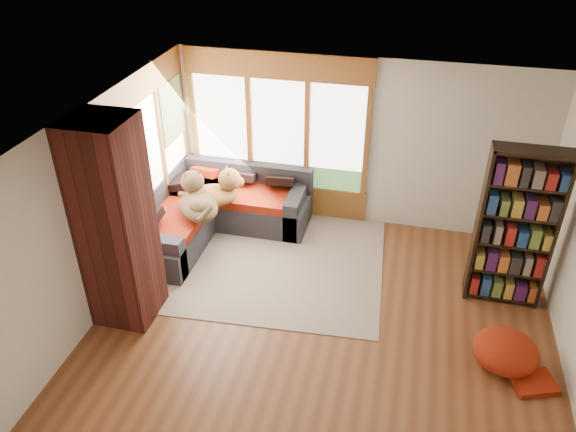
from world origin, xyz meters
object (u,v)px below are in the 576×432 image
at_px(brick_chimney, 115,224).
at_px(bookshelf, 515,229).
at_px(pouf, 506,350).
at_px(dog_tan, 215,192).
at_px(dog_brindle, 197,200).
at_px(area_rug, 255,258).
at_px(sectional_sofa, 218,213).

distance_m(brick_chimney, bookshelf, 4.75).
relative_size(pouf, dog_tan, 0.74).
xyz_separation_m(dog_tan, dog_brindle, (-0.16, -0.29, -0.00)).
bearing_deg(dog_brindle, area_rug, -133.25).
relative_size(sectional_sofa, area_rug, 0.61).
relative_size(sectional_sofa, dog_tan, 2.26).
relative_size(bookshelf, pouf, 2.95).
distance_m(sectional_sofa, dog_tan, 0.51).
relative_size(brick_chimney, bookshelf, 1.23).
bearing_deg(area_rug, brick_chimney, -130.16).
xyz_separation_m(sectional_sofa, pouf, (4.05, -1.89, -0.10)).
xyz_separation_m(area_rug, dog_brindle, (-0.88, 0.14, 0.77)).
distance_m(brick_chimney, area_rug, 2.28).
bearing_deg(dog_brindle, dog_tan, -63.21).
distance_m(bookshelf, dog_brindle, 4.22).
height_order(pouf, dog_brindle, dog_brindle).
bearing_deg(sectional_sofa, area_rug, -43.35).
distance_m(bookshelf, dog_tan, 4.09).
distance_m(sectional_sofa, area_rug, 1.02).
relative_size(area_rug, dog_brindle, 3.67).
bearing_deg(area_rug, bookshelf, -1.11).
bearing_deg(dog_brindle, pouf, -142.81).
bearing_deg(area_rug, dog_brindle, 170.79).
bearing_deg(sectional_sofa, dog_tan, -80.36).
bearing_deg(dog_tan, pouf, -49.34).
bearing_deg(sectional_sofa, pouf, -29.58).
distance_m(brick_chimney, dog_tan, 2.00).
height_order(sectional_sofa, dog_tan, dog_tan).
bearing_deg(bookshelf, dog_tan, 173.02).
bearing_deg(pouf, dog_tan, 156.95).
relative_size(brick_chimney, sectional_sofa, 1.18).
bearing_deg(bookshelf, sectional_sofa, 170.60).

